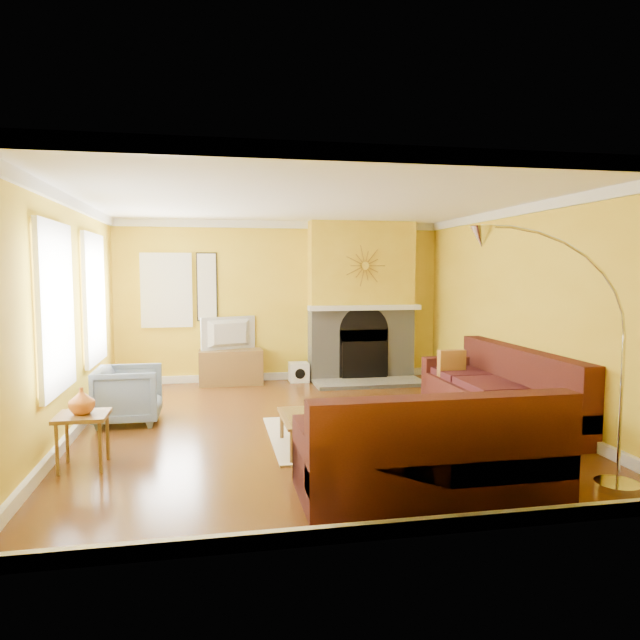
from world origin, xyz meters
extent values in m
cube|color=brown|center=(0.00, 0.00, -0.01)|extent=(5.50, 6.00, 0.02)
cube|color=white|center=(0.00, 0.00, 2.71)|extent=(5.50, 6.00, 0.02)
cube|color=yellow|center=(0.00, 3.01, 1.35)|extent=(5.50, 0.02, 2.70)
cube|color=yellow|center=(0.00, -3.01, 1.35)|extent=(5.50, 0.02, 2.70)
cube|color=yellow|center=(-2.76, 0.00, 1.35)|extent=(0.02, 6.00, 2.70)
cube|color=yellow|center=(2.76, 0.00, 1.35)|extent=(0.02, 6.00, 2.70)
cube|color=white|center=(-2.72, 1.30, 1.50)|extent=(0.06, 1.22, 1.72)
cube|color=white|center=(-2.72, -0.60, 1.50)|extent=(0.06, 1.22, 1.72)
cube|color=white|center=(-1.90, 2.96, 1.55)|extent=(0.82, 0.06, 1.22)
cube|color=white|center=(-1.25, 2.97, 1.60)|extent=(0.34, 0.04, 1.14)
cube|color=white|center=(1.35, 2.56, 1.25)|extent=(1.92, 0.22, 0.08)
cube|color=gray|center=(1.35, 2.25, 0.03)|extent=(1.80, 0.70, 0.06)
cube|color=beige|center=(0.64, -0.50, 0.01)|extent=(2.40, 1.80, 0.02)
cube|color=brown|center=(-0.88, 2.73, 0.28)|extent=(1.03, 0.47, 0.57)
imported|color=black|center=(-0.88, 2.73, 0.84)|extent=(0.93, 0.44, 0.54)
cube|color=white|center=(0.25, 2.74, 0.16)|extent=(0.32, 0.32, 0.32)
imported|color=slate|center=(-2.20, 0.53, 0.35)|extent=(0.77, 0.75, 0.70)
imported|color=#CD6A26|center=(-2.40, -1.05, 0.64)|extent=(0.24, 0.24, 0.25)
imported|color=white|center=(-0.15, -0.82, 0.38)|extent=(0.28, 0.33, 0.03)
camera|label=1|loc=(-1.17, -6.67, 1.88)|focal=32.00mm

